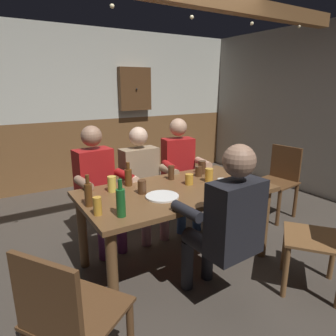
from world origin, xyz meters
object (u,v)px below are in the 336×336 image
(dining_table, at_px, (176,199))
(person_0, at_px, (98,183))
(pint_glass_1, at_px, (97,206))
(pint_glass_3, at_px, (189,179))
(bottle_1, at_px, (88,194))
(wall_dart_cabinet, at_px, (135,89))
(bottle_2, at_px, (128,177))
(pint_glass_2, at_px, (171,173))
(pint_glass_5, at_px, (142,187))
(chair_empty_near_left, at_px, (279,179))
(plate_0, at_px, (162,196))
(pint_glass_4, at_px, (199,171))
(chair_empty_near_right, at_px, (68,319))
(pint_glass_7, at_px, (202,167))
(pint_glass_8, at_px, (209,175))
(person_2, at_px, (180,168))
(person_3, at_px, (227,220))
(person_1, at_px, (143,177))
(bottle_0, at_px, (121,202))
(chair_empty_far_end, at_px, (326,237))
(pint_glass_6, at_px, (112,184))

(dining_table, xyz_separation_m, person_0, (-0.50, 0.67, 0.06))
(pint_glass_1, relative_size, pint_glass_3, 1.34)
(bottle_1, bearing_deg, wall_dart_cabinet, 57.77)
(bottle_2, bearing_deg, bottle_1, -147.92)
(pint_glass_2, distance_m, pint_glass_5, 0.47)
(chair_empty_near_left, relative_size, pint_glass_2, 6.31)
(plate_0, bearing_deg, pint_glass_4, 27.47)
(chair_empty_near_right, xyz_separation_m, pint_glass_7, (1.64, 1.05, 0.31))
(bottle_1, xyz_separation_m, pint_glass_8, (1.16, -0.00, -0.04))
(pint_glass_3, distance_m, wall_dart_cabinet, 2.79)
(person_2, distance_m, pint_glass_1, 1.53)
(pint_glass_1, bearing_deg, person_3, -32.77)
(person_1, height_order, person_2, person_2)
(person_1, distance_m, pint_glass_8, 0.77)
(person_3, xyz_separation_m, bottle_0, (-0.64, 0.39, 0.14))
(pint_glass_7, height_order, pint_glass_8, pint_glass_7)
(person_2, xyz_separation_m, plate_0, (-0.70, -0.78, 0.05))
(person_3, bearing_deg, pint_glass_7, 58.30)
(chair_empty_far_end, distance_m, bottle_2, 1.70)
(pint_glass_2, xyz_separation_m, pint_glass_4, (0.29, -0.05, -0.02))
(bottle_0, xyz_separation_m, pint_glass_3, (0.81, 0.33, -0.06))
(pint_glass_1, bearing_deg, pint_glass_8, 9.18)
(pint_glass_5, height_order, pint_glass_7, pint_glass_7)
(chair_empty_near_right, height_order, plate_0, chair_empty_near_right)
(pint_glass_4, distance_m, pint_glass_7, 0.10)
(plate_0, height_order, pint_glass_4, pint_glass_4)
(pint_glass_3, relative_size, pint_glass_7, 0.73)
(person_3, bearing_deg, plate_0, 106.41)
(chair_empty_near_right, relative_size, pint_glass_3, 8.80)
(chair_empty_near_right, bearing_deg, pint_glass_7, 88.33)
(pint_glass_6, height_order, wall_dart_cabinet, wall_dart_cabinet)
(person_1, relative_size, pint_glass_7, 8.62)
(person_1, xyz_separation_m, pint_glass_6, (-0.52, -0.44, 0.14))
(person_1, relative_size, bottle_1, 4.79)
(bottle_1, xyz_separation_m, pint_glass_4, (1.18, 0.19, -0.05))
(person_0, distance_m, bottle_0, 0.98)
(dining_table, relative_size, pint_glass_3, 16.87)
(person_1, xyz_separation_m, plate_0, (-0.21, -0.78, 0.07))
(person_0, xyz_separation_m, person_2, (0.99, 0.00, 0.00))
(person_0, bearing_deg, person_1, 174.15)
(bottle_1, relative_size, wall_dart_cabinet, 0.35)
(bottle_1, distance_m, pint_glass_5, 0.47)
(pint_glass_5, relative_size, pint_glass_8, 0.91)
(person_3, bearing_deg, chair_empty_near_right, -178.12)
(pint_glass_1, bearing_deg, chair_empty_near_right, -121.71)
(bottle_0, xyz_separation_m, wall_dart_cabinet, (1.51, 2.91, 0.72))
(pint_glass_2, relative_size, pint_glass_5, 1.18)
(person_3, xyz_separation_m, pint_glass_1, (-0.77, 0.50, 0.10))
(pint_glass_3, bearing_deg, chair_empty_near_right, -148.02)
(dining_table, relative_size, bottle_1, 6.80)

